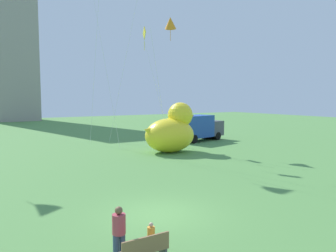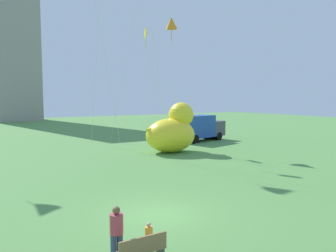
# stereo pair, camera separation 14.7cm
# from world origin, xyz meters

# --- Properties ---
(ground_plane) EXTENTS (140.00, 140.00, 0.00)m
(ground_plane) POSITION_xyz_m (0.00, 0.00, 0.00)
(ground_plane) COLOR #538A44
(park_bench) EXTENTS (1.49, 0.46, 0.90)m
(park_bench) POSITION_xyz_m (-2.41, -3.34, 0.47)
(park_bench) COLOR olive
(park_bench) RESTS_ON ground
(person_adult) EXTENTS (0.40, 0.40, 1.62)m
(person_adult) POSITION_xyz_m (-2.89, -2.66, 0.90)
(person_adult) COLOR #38476B
(person_adult) RESTS_ON ground
(person_child) EXTENTS (0.24, 0.24, 0.98)m
(person_child) POSITION_xyz_m (-1.89, -2.80, 0.54)
(person_child) COLOR silver
(person_child) RESTS_ON ground
(giant_inflatable_duck) EXTENTS (5.28, 3.39, 4.38)m
(giant_inflatable_duck) POSITION_xyz_m (8.72, 12.79, 1.86)
(giant_inflatable_duck) COLOR yellow
(giant_inflatable_duck) RESTS_ON ground
(box_truck) EXTENTS (6.79, 3.66, 2.85)m
(box_truck) POSITION_xyz_m (15.13, 17.57, 1.45)
(box_truck) COLOR #264CA5
(box_truck) RESTS_ON ground
(kite_yellow) EXTENTS (2.94, 2.95, 11.87)m
(kite_yellow) POSITION_xyz_m (8.99, 18.09, 10.72)
(kite_yellow) COLOR silver
(kite_yellow) RESTS_ON ground
(kite_orange) EXTENTS (3.43, 4.00, 12.68)m
(kite_orange) POSITION_xyz_m (10.52, 15.88, 11.93)
(kite_orange) COLOR silver
(kite_orange) RESTS_ON ground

